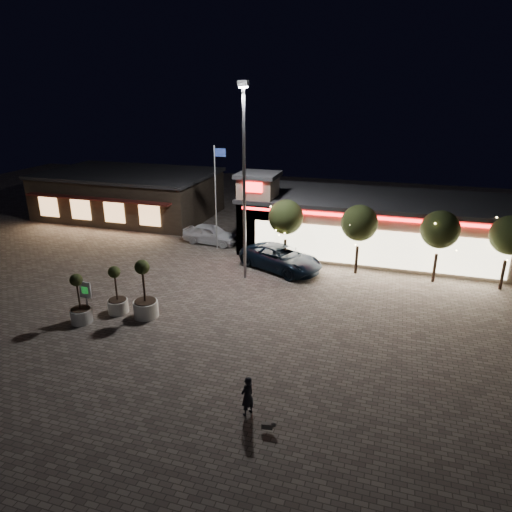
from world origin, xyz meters
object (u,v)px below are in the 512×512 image
(white_sedan, at_px, (211,234))
(planter_left, at_px, (117,298))
(pickup_truck, at_px, (281,258))
(pedestrian, at_px, (247,396))
(valet_sign, at_px, (86,293))
(planter_mid, at_px, (80,307))

(white_sedan, height_order, planter_left, planter_left)
(pickup_truck, bearing_deg, pedestrian, -145.61)
(planter_left, height_order, valet_sign, planter_left)
(white_sedan, distance_m, pedestrian, 21.08)
(planter_left, xyz_separation_m, valet_sign, (-1.15, -1.13, 0.67))
(pedestrian, distance_m, planter_left, 11.37)
(pickup_truck, xyz_separation_m, planter_left, (-7.16, -9.08, 0.03))
(white_sedan, relative_size, planter_left, 1.66)
(pedestrian, bearing_deg, planter_mid, -83.28)
(pedestrian, height_order, planter_left, planter_left)
(white_sedan, bearing_deg, planter_mid, 179.86)
(white_sedan, bearing_deg, pedestrian, -147.62)
(white_sedan, bearing_deg, pickup_truck, -113.07)
(pedestrian, xyz_separation_m, planter_mid, (-10.92, 4.42, 0.04))
(pickup_truck, xyz_separation_m, planter_mid, (-8.42, -10.66, 0.04))
(planter_left, bearing_deg, pickup_truck, 51.73)
(pickup_truck, distance_m, planter_left, 11.57)
(white_sedan, relative_size, valet_sign, 2.12)
(pickup_truck, distance_m, pedestrian, 15.28)
(pickup_truck, relative_size, pedestrian, 3.60)
(pickup_truck, xyz_separation_m, pedestrian, (2.50, -15.08, 0.00))
(planter_mid, height_order, valet_sign, planter_mid)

